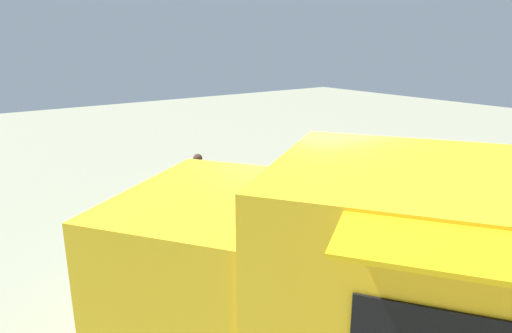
{
  "coord_description": "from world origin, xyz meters",
  "views": [
    {
      "loc": [
        4.19,
        -4.24,
        3.33
      ],
      "look_at": [
        -2.4,
        0.64,
        1.01
      ],
      "focal_mm": 31.24,
      "sensor_mm": 36.0,
      "label": 1
    }
  ],
  "objects_px": {
    "food_truck": "(405,299)",
    "planter_flowering_near": "(184,195)",
    "planter_flowering_far": "(257,200)",
    "plaza_bench": "(312,172)",
    "person_customer": "(199,177)"
  },
  "relations": [
    {
      "from": "planter_flowering_far",
      "to": "plaza_bench",
      "type": "distance_m",
      "value": 2.19
    },
    {
      "from": "food_truck",
      "to": "planter_flowering_near",
      "type": "distance_m",
      "value": 5.67
    },
    {
      "from": "person_customer",
      "to": "planter_flowering_far",
      "type": "xyz_separation_m",
      "value": [
        1.94,
        0.22,
        -0.03
      ]
    },
    {
      "from": "food_truck",
      "to": "plaza_bench",
      "type": "xyz_separation_m",
      "value": [
        -5.28,
        3.92,
        -0.78
      ]
    },
    {
      "from": "plaza_bench",
      "to": "planter_flowering_near",
      "type": "bearing_deg",
      "value": -95.25
    },
    {
      "from": "planter_flowering_far",
      "to": "person_customer",
      "type": "bearing_deg",
      "value": -173.6
    },
    {
      "from": "food_truck",
      "to": "planter_flowering_far",
      "type": "bearing_deg",
      "value": 158.52
    },
    {
      "from": "person_customer",
      "to": "plaza_bench",
      "type": "bearing_deg",
      "value": 60.73
    },
    {
      "from": "planter_flowering_far",
      "to": "food_truck",
      "type": "bearing_deg",
      "value": -21.48
    },
    {
      "from": "food_truck",
      "to": "plaza_bench",
      "type": "bearing_deg",
      "value": 143.4
    },
    {
      "from": "planter_flowering_near",
      "to": "plaza_bench",
      "type": "relative_size",
      "value": 0.49
    },
    {
      "from": "food_truck",
      "to": "planter_flowering_near",
      "type": "bearing_deg",
      "value": 172.85
    },
    {
      "from": "person_customer",
      "to": "planter_flowering_far",
      "type": "height_order",
      "value": "person_customer"
    },
    {
      "from": "person_customer",
      "to": "planter_flowering_far",
      "type": "relative_size",
      "value": 1.47
    },
    {
      "from": "person_customer",
      "to": "planter_flowering_near",
      "type": "height_order",
      "value": "person_customer"
    }
  ]
}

